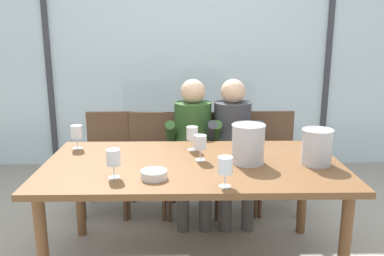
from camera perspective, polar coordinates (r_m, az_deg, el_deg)
ground at (r=3.89m, az=-0.19°, el=-10.57°), size 14.00×14.00×0.00m
window_glass_panel at (r=4.74m, az=-0.44°, el=10.10°), size 7.16×0.03×2.60m
window_mullion_left at (r=4.97m, az=-19.62°, el=9.49°), size 0.06×0.06×2.60m
window_mullion_right at (r=5.00m, az=18.62°, el=9.59°), size 0.06×0.06×2.60m
hillside_vineyard at (r=8.53m, az=-0.74°, el=9.93°), size 13.16×2.40×2.08m
dining_table at (r=2.71m, az=0.14°, el=-6.35°), size 1.96×1.05×0.74m
chair_near_curtain at (r=3.74m, az=-11.59°, el=-3.56°), size 0.45×0.45×0.87m
chair_left_of_center at (r=3.66m, az=-5.79°, el=-3.73°), size 0.47×0.47×0.87m
chair_center at (r=3.64m, az=-0.63°, el=-3.74°), size 0.46×0.46×0.87m
chair_right_of_center at (r=3.69m, az=5.65°, el=-3.57°), size 0.49×0.49×0.87m
chair_near_window_right at (r=3.76m, az=11.24°, el=-3.44°), size 0.44×0.44×0.87m
person_olive_shirt at (r=3.47m, az=0.16°, el=-1.67°), size 0.46×0.61×1.19m
person_charcoal_jacket at (r=3.49m, az=5.80°, el=-1.64°), size 0.46×0.61×1.19m
ice_bucket_primary at (r=2.66m, az=7.92°, el=-2.15°), size 0.22×0.22×0.26m
ice_bucket_secondary at (r=2.74m, az=17.17°, el=-2.49°), size 0.20×0.20×0.24m
tasting_bowl at (r=2.41m, az=-5.38°, el=-6.54°), size 0.16×0.16×0.05m
wine_glass_by_left_taster at (r=2.42m, az=-11.02°, el=-4.28°), size 0.08×0.08×0.17m
wine_glass_near_bucket at (r=3.08m, az=-15.95°, el=-0.68°), size 0.08×0.08×0.17m
wine_glass_center_pour at (r=2.93m, az=-0.05°, el=-0.89°), size 0.08×0.08×0.17m
wine_glass_by_right_taster at (r=2.25m, az=4.70°, el=-5.46°), size 0.08×0.08×0.17m
wine_glass_spare_empty at (r=2.69m, az=1.17°, el=-2.09°), size 0.08×0.08×0.17m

